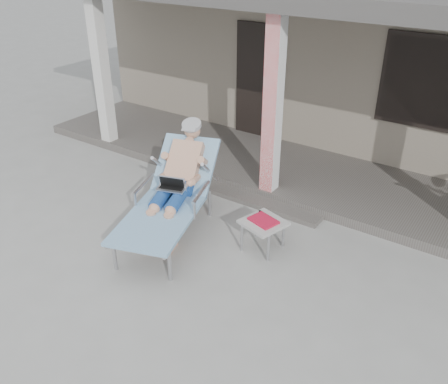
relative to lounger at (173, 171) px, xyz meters
The scene contains 7 objects.
ground 1.26m from the lounger, 45.35° to the right, with size 60.00×60.00×0.00m, color #9E9E99.
house 5.94m from the lounger, 83.82° to the left, with size 10.40×5.40×3.30m.
porch_deck 2.57m from the lounger, 74.97° to the left, with size 10.00×2.00×0.15m, color #605B56.
porch_overhang 3.06m from the lounger, 74.63° to the left, with size 10.00×2.30×2.85m.
porch_step 1.60m from the lounger, 62.36° to the left, with size 2.00×0.30×0.07m, color #605B56.
lounger is the anchor object (origin of this frame).
side_table 1.38m from the lounger, 11.54° to the left, with size 0.61×0.61×0.44m.
Camera 1 is at (3.08, -3.61, 3.66)m, focal length 38.00 mm.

